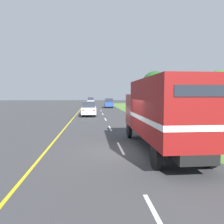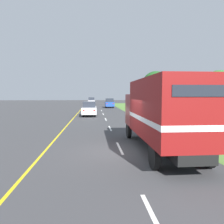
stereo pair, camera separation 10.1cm
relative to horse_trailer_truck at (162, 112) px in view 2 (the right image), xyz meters
name	(u,v)px [view 2 (the right image)]	position (x,y,z in m)	size (l,w,h in m)	color
ground_plane	(121,151)	(-1.92, 0.26, -1.93)	(200.00, 200.00, 0.00)	#3D3D3F
grass_shoulder	(192,113)	(11.78, 22.08, -1.93)	(20.00, 74.30, 0.01)	#568438
edge_line_yellow	(78,113)	(-5.62, 22.08, -1.93)	(0.12, 74.30, 0.01)	yellow
centre_dash_nearest	(156,222)	(-1.92, -5.68, -1.93)	(0.12, 2.60, 0.01)	white
centre_dash_near	(120,148)	(-1.92, 0.92, -1.93)	(0.12, 2.60, 0.01)	white
centre_dash_mid_a	(110,128)	(-1.92, 7.52, -1.93)	(0.12, 2.60, 0.01)	white
centre_dash_mid_b	(106,119)	(-1.92, 14.12, -1.93)	(0.12, 2.60, 0.01)	white
centre_dash_far	(103,114)	(-1.92, 20.72, -1.93)	(0.12, 2.60, 0.01)	white
centre_dash_farthest	(101,111)	(-1.92, 27.32, -1.93)	(0.12, 2.60, 0.01)	white
horse_trailer_truck	(162,112)	(0.00, 0.00, 0.00)	(2.42, 7.93, 3.44)	black
lead_car_white	(89,109)	(-3.81, 18.09, -0.99)	(1.80, 4.43, 1.86)	black
lead_car_blue_ahead	(109,103)	(0.06, 35.76, -0.95)	(1.80, 4.03, 1.97)	black
lead_car_silver_ahead	(92,101)	(-3.84, 49.19, -0.92)	(1.80, 4.20, 2.02)	black
highway_sign	(177,106)	(3.87, 8.10, -0.18)	(2.15, 0.09, 2.78)	#9E9EA3
roadside_tree_near	(219,88)	(9.81, 11.72, 1.50)	(3.67, 3.67, 5.28)	#4C3823
roadside_tree_mid	(187,92)	(9.13, 18.01, 1.19)	(3.25, 3.25, 4.76)	#4C3823
roadside_tree_far	(156,85)	(7.24, 26.39, 2.46)	(4.60, 4.60, 6.71)	brown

